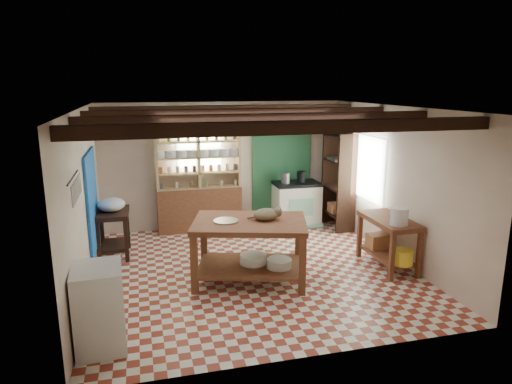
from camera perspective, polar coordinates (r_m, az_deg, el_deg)
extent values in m
cube|color=#973421|center=(7.52, -0.38, -9.80)|extent=(5.00, 5.00, 0.02)
cube|color=#45454A|center=(6.93, -0.42, 10.47)|extent=(5.00, 5.00, 0.02)
cube|color=beige|center=(9.51, -4.06, 3.35)|extent=(5.00, 0.04, 2.60)
cube|color=beige|center=(4.82, 6.87, -6.75)|extent=(5.00, 0.04, 2.60)
cube|color=beige|center=(6.96, -20.80, -1.24)|extent=(0.04, 5.00, 2.60)
cube|color=beige|center=(8.07, 17.09, 0.98)|extent=(0.04, 5.00, 2.60)
cube|color=black|center=(6.93, -0.41, 9.48)|extent=(5.00, 3.80, 0.15)
cube|color=blue|center=(7.87, -19.79, -1.03)|extent=(0.04, 1.40, 1.60)
cube|color=#215331|center=(9.78, 3.21, 3.35)|extent=(1.30, 0.04, 2.30)
cube|color=#B1C5AF|center=(9.35, -7.10, 5.59)|extent=(0.90, 0.02, 0.80)
cube|color=#B1C5AF|center=(8.89, 13.70, 2.96)|extent=(0.02, 1.30, 1.20)
cube|color=black|center=(5.69, -21.83, 0.51)|extent=(0.06, 0.90, 0.28)
cube|color=black|center=(9.27, 4.07, 8.58)|extent=(0.86, 0.12, 0.36)
cube|color=tan|center=(9.28, -7.17, 1.77)|extent=(1.70, 0.34, 2.20)
cube|color=black|center=(9.59, 10.29, 1.42)|extent=(0.40, 0.86, 2.00)
cube|color=brown|center=(7.00, -0.80, -7.35)|extent=(1.92, 1.54, 0.95)
cube|color=silver|center=(9.73, 5.06, -1.46)|extent=(0.96, 0.65, 0.93)
cube|color=black|center=(8.35, -17.38, -4.98)|extent=(0.57, 0.81, 0.82)
cube|color=silver|center=(5.60, -19.01, -13.52)|extent=(0.58, 0.68, 0.97)
cube|color=brown|center=(7.82, 16.15, -6.09)|extent=(0.58, 1.16, 0.83)
ellipsoid|color=olive|center=(6.86, 1.29, -2.81)|extent=(0.42, 0.34, 0.18)
cylinder|color=#9B9BA2|center=(6.81, -3.78, -3.62)|extent=(0.46, 0.46, 0.02)
cylinder|color=silver|center=(7.10, -0.37, -8.37)|extent=(0.50, 0.50, 0.14)
cylinder|color=silver|center=(6.96, 2.92, -8.89)|extent=(0.47, 0.47, 0.13)
cylinder|color=#9B9BA2|center=(9.52, 3.70, 1.77)|extent=(0.18, 0.18, 0.21)
cylinder|color=black|center=(9.63, 5.69, 1.90)|extent=(0.18, 0.18, 0.22)
ellipsoid|color=silver|center=(8.21, -17.63, -1.49)|extent=(0.48, 0.48, 0.23)
cylinder|color=silver|center=(7.34, 17.47, -2.91)|extent=(0.27, 0.27, 0.27)
cube|color=#AE7046|center=(8.08, 15.04, -5.91)|extent=(0.35, 0.28, 0.25)
cylinder|color=yellow|center=(7.49, 17.86, -7.74)|extent=(0.32, 0.32, 0.23)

